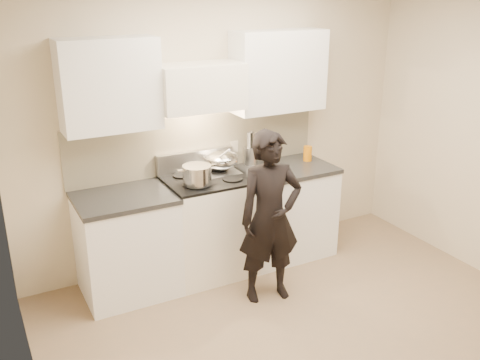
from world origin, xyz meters
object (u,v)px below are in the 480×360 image
Objects in this scene: stove at (208,225)px; counter_right at (284,210)px; person at (270,218)px; wok at (221,160)px; utensil_crock at (250,154)px.

stove is 0.83m from counter_right.
stove is 0.76m from person.
person reaches higher than wok.
counter_right is at bearing 59.31° from person.
stove reaches higher than counter_right.
person is at bearing -84.14° from wok.
wok is at bearing 105.56° from person.
utensil_crock is (0.57, 0.23, 0.55)m from stove.
wok is at bearing 169.17° from counter_right.
utensil_crock is at bearing 81.16° from person.
wok is 0.27× the size of person.
utensil_crock is 0.22× the size of person.
utensil_crock is at bearing 22.06° from stove.
utensil_crock reaches higher than wok.
counter_right is 0.90m from person.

